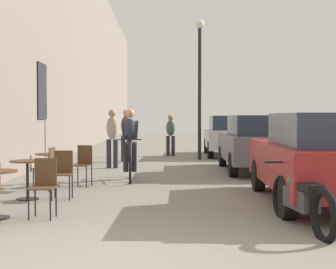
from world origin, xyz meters
name	(u,v)px	position (x,y,z in m)	size (l,w,h in m)	color
ground_plane	(115,263)	(0.00, 0.00, 0.00)	(88.00, 88.00, 0.00)	gray
building_facade_left	(57,34)	(-3.45, 14.00, 4.57)	(0.54, 68.00, 9.14)	gray
cafe_chair_near_toward_street	(44,183)	(-1.30, 2.46, 0.52)	(0.40, 0.40, 0.89)	black
cafe_table_mid	(27,171)	(-2.00, 4.15, 0.52)	(0.64, 0.64, 0.72)	black
cafe_chair_mid_toward_street	(63,171)	(-1.36, 4.23, 0.52)	(0.39, 0.39, 0.89)	black
cafe_table_far	(50,163)	(-1.97, 5.92, 0.52)	(0.64, 0.64, 0.72)	black
cafe_chair_far_toward_street	(47,165)	(-1.89, 5.32, 0.52)	(0.43, 0.43, 0.89)	black
cafe_chair_far_toward_wall	(83,162)	(-1.26, 6.00, 0.52)	(0.45, 0.45, 0.89)	black
cyclist_on_bicycle	(130,146)	(-0.30, 7.04, 0.81)	(0.52, 1.76, 1.74)	black
pedestrian_near	(112,135)	(-1.01, 9.93, 0.98)	(0.36, 0.27, 1.73)	#26262D
pedestrian_mid	(126,132)	(-0.77, 12.21, 0.99)	(0.34, 0.24, 1.76)	#26262D
pedestrian_far	(171,133)	(0.78, 14.63, 0.90)	(0.36, 0.27, 1.60)	#26262D
street_lamp	(200,71)	(1.77, 12.82, 3.11)	(0.32, 0.32, 4.90)	black
parked_car_nearest	(321,157)	(3.23, 3.59, 0.82)	(2.00, 4.51, 1.58)	maroon
parked_car_second	(258,142)	(3.11, 8.93, 0.81)	(1.92, 4.41, 1.56)	#595960
parked_car_third	(230,135)	(3.08, 14.65, 0.80)	(1.97, 4.42, 1.55)	#B7B7BC
parked_motorcycle	(302,199)	(2.39, 1.67, 0.40)	(0.62, 2.14, 0.92)	black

